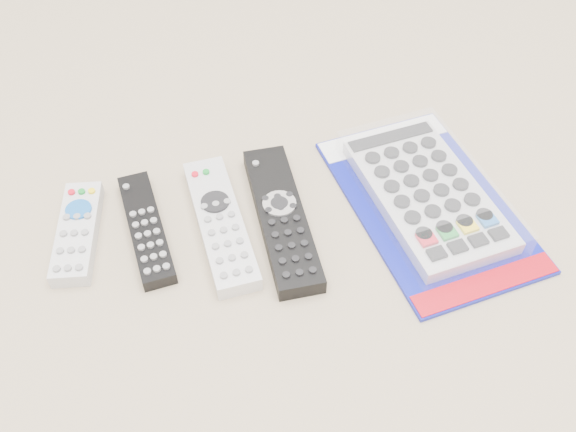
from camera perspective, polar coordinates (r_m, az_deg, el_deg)
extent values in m
plane|color=tan|center=(0.79, -1.43, -2.50)|extent=(5.00, 5.00, 0.00)
cube|color=#BABABC|center=(0.83, -18.18, -1.37)|extent=(0.07, 0.16, 0.02)
cylinder|color=#1759AE|center=(0.84, -18.13, 0.57)|extent=(0.04, 0.04, 0.00)
cube|color=black|center=(0.81, -12.51, -1.03)|extent=(0.05, 0.18, 0.02)
cube|color=silver|center=(0.80, -6.04, -0.60)|extent=(0.06, 0.21, 0.02)
cylinder|color=black|center=(0.81, -6.50, 1.27)|extent=(0.04, 0.04, 0.00)
cube|color=black|center=(0.80, -0.59, -0.08)|extent=(0.06, 0.23, 0.02)
cylinder|color=silver|center=(0.80, -0.77, 1.13)|extent=(0.04, 0.04, 0.00)
cube|color=#0D1593|center=(0.85, 12.28, 1.08)|extent=(0.22, 0.33, 0.01)
cube|color=white|center=(0.92, 8.43, 6.86)|extent=(0.19, 0.06, 0.00)
cube|color=#AA0C18|center=(0.78, 17.16, -5.77)|extent=(0.18, 0.05, 0.00)
cube|color=silver|center=(0.84, 12.26, 1.86)|extent=(0.15, 0.25, 0.02)
cube|color=white|center=(0.83, 12.36, 2.25)|extent=(0.17, 0.27, 0.04)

